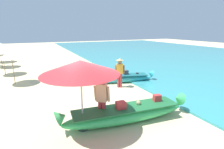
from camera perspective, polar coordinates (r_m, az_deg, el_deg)
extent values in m
plane|color=beige|center=(7.17, -5.89, -12.47)|extent=(80.00, 80.00, 0.00)
cube|color=teal|center=(22.66, 25.67, 5.09)|extent=(24.00, 56.00, 0.10)
ellipsoid|color=#38B760|center=(6.47, 4.76, -12.89)|extent=(4.63, 1.27, 0.54)
cone|color=#38B760|center=(5.85, -16.11, -13.11)|extent=(0.48, 0.54, 0.56)
cone|color=#38B760|center=(7.48, 20.71, -7.21)|extent=(0.48, 0.54, 0.56)
cube|color=#1E6435|center=(6.35, 4.81, -10.71)|extent=(3.91, 1.21, 0.04)
cube|color=#B73333|center=(7.01, 14.43, -7.44)|extent=(0.31, 0.25, 0.27)
sphere|color=tan|center=(6.59, 8.60, -9.06)|extent=(0.17, 0.17, 0.17)
cube|color=#B73333|center=(6.19, 2.87, -10.00)|extent=(0.35, 0.30, 0.27)
ellipsoid|color=#33B2BC|center=(10.94, 1.76, -1.40)|extent=(4.41, 1.96, 0.46)
cone|color=#33B2BC|center=(10.70, -9.59, -0.41)|extent=(0.52, 0.54, 0.51)
cone|color=#33B2BC|center=(11.45, 12.38, 0.44)|extent=(0.52, 0.54, 0.51)
cube|color=#1C6267|center=(10.88, 1.76, -0.22)|extent=(3.74, 1.77, 0.04)
cylinder|color=#2D2D33|center=(11.22, 8.20, 0.35)|extent=(0.17, 0.17, 0.10)
cube|color=#424247|center=(11.00, 4.52, 0.67)|extent=(0.33, 0.29, 0.29)
cylinder|color=#386699|center=(10.71, 0.50, -0.18)|extent=(0.20, 0.20, 0.10)
cylinder|color=#2D2D33|center=(10.79, -2.93, 0.47)|extent=(0.17, 0.17, 0.31)
cylinder|color=#B74C38|center=(10.82, -5.83, -0.10)|extent=(0.18, 0.18, 0.10)
cylinder|color=#B2383D|center=(10.00, 2.89, -1.92)|extent=(0.14, 0.14, 0.82)
cylinder|color=#B2383D|center=(9.99, 2.08, -1.93)|extent=(0.14, 0.14, 0.82)
cube|color=gold|center=(9.83, 2.53, 1.90)|extent=(0.42, 0.35, 0.55)
cylinder|color=brown|center=(9.84, 3.87, 1.59)|extent=(0.16, 0.21, 0.50)
cylinder|color=brown|center=(9.80, 1.19, 1.58)|extent=(0.16, 0.21, 0.50)
sphere|color=brown|center=(9.75, 2.56, 4.16)|extent=(0.22, 0.22, 0.22)
cylinder|color=tan|center=(9.73, 2.56, 4.63)|extent=(0.44, 0.44, 0.02)
cone|color=tan|center=(9.72, 2.57, 5.03)|extent=(0.26, 0.26, 0.12)
cylinder|color=#B2383D|center=(6.36, -3.88, -11.99)|extent=(0.14, 0.14, 0.83)
cylinder|color=#B2383D|center=(6.33, -2.63, -12.12)|extent=(0.14, 0.14, 0.83)
cube|color=tan|center=(6.05, -3.36, -5.89)|extent=(0.42, 0.39, 0.63)
cylinder|color=tan|center=(6.14, -5.39, -6.10)|extent=(0.20, 0.22, 0.57)
cylinder|color=tan|center=(6.03, -1.18, -6.43)|extent=(0.20, 0.22, 0.57)
sphere|color=tan|center=(5.91, -3.42, -1.95)|extent=(0.22, 0.22, 0.22)
cylinder|color=#B7B7BC|center=(5.72, -9.81, -7.10)|extent=(0.05, 0.05, 2.32)
cone|color=red|center=(5.44, -10.25, 2.36)|extent=(2.46, 2.46, 0.43)
cylinder|color=#333338|center=(6.23, -9.34, -16.81)|extent=(0.36, 0.36, 0.06)
cylinder|color=#8E6B47|center=(12.04, -29.48, 1.69)|extent=(0.04, 0.04, 1.90)
cone|color=silver|center=(11.91, -29.96, 5.43)|extent=(1.60, 1.60, 0.32)
cylinder|color=#8E6B47|center=(14.80, -31.77, 3.48)|extent=(0.04, 0.04, 1.90)
cone|color=silver|center=(14.69, -32.18, 6.54)|extent=(1.60, 1.60, 0.32)
cylinder|color=#8E6B47|center=(17.78, -32.40, 4.93)|extent=(0.04, 0.04, 1.90)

